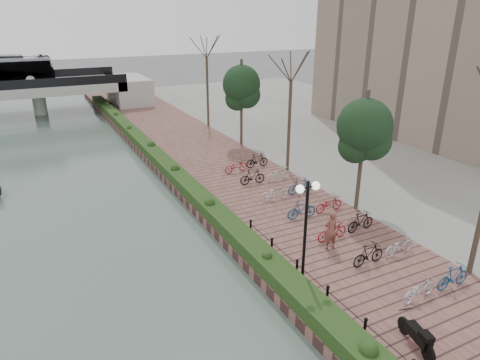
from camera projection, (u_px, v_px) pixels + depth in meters
promenade at (226, 176)px, 29.14m from camera, size 8.00×75.00×0.50m
inland_pavement at (398, 145)px, 35.85m from camera, size 24.00×75.00×0.50m
hedge at (166, 165)px, 29.59m from camera, size 1.10×56.00×0.60m
chain_fence at (345, 311)px, 14.93m from camera, size 0.10×14.10×0.70m
lamppost at (307, 210)px, 16.00m from camera, size 1.02×0.32×4.36m
motorcycle at (416, 334)px, 13.67m from camera, size 0.83×1.64×0.98m
pedestrian at (331, 230)px, 19.29m from camera, size 0.70×0.47×1.87m
bicycle_parking at (314, 206)px, 22.82m from camera, size 2.40×17.32×1.00m
street_trees at (319, 137)px, 25.56m from camera, size 3.20×37.12×6.80m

